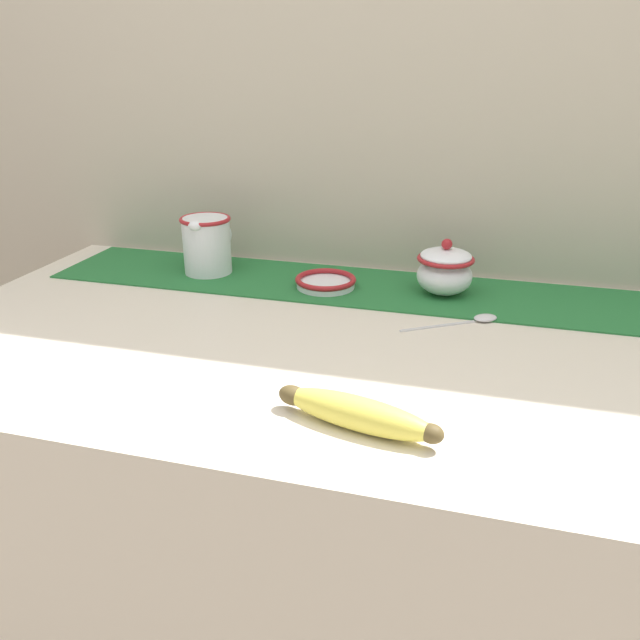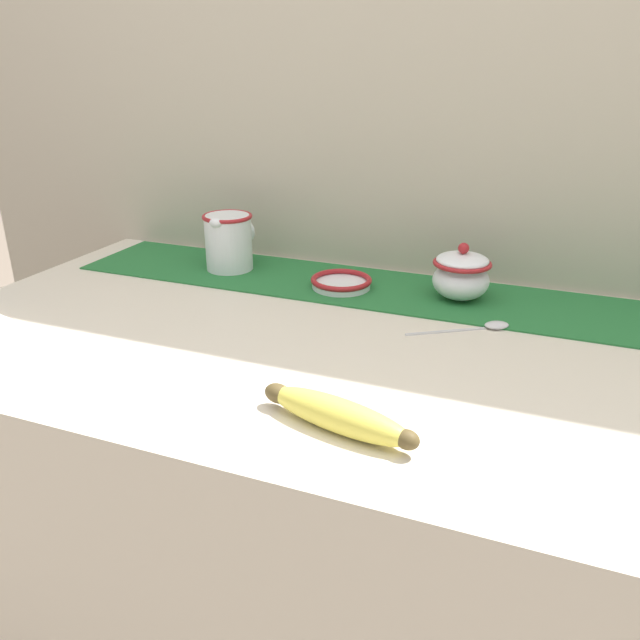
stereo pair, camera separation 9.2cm
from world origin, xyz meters
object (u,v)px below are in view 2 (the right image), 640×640
Objects in this scene: small_dish at (341,282)px; spoon at (490,326)px; cream_pitcher at (229,240)px; banana at (337,415)px; sugar_bowl at (461,275)px.

small_dish reaches higher than spoon.
banana is at bearing -49.59° from cream_pitcher.
cream_pitcher is 0.56m from spoon.
sugar_bowl is at bearing 89.21° from spoon.
cream_pitcher is at bearing 174.39° from small_dish.
banana is at bearing -70.76° from small_dish.
cream_pitcher is at bearing 179.81° from sugar_bowl.
cream_pitcher reaches higher than small_dish.
banana is (0.16, -0.46, 0.01)m from small_dish.
spoon is at bearing -11.79° from cream_pitcher.
banana is at bearing -96.83° from sugar_bowl.
cream_pitcher is 0.64m from banana.
banana is at bearing -141.85° from spoon.
small_dish is (-0.22, -0.02, -0.04)m from sugar_bowl.
cream_pitcher reaches higher than banana.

